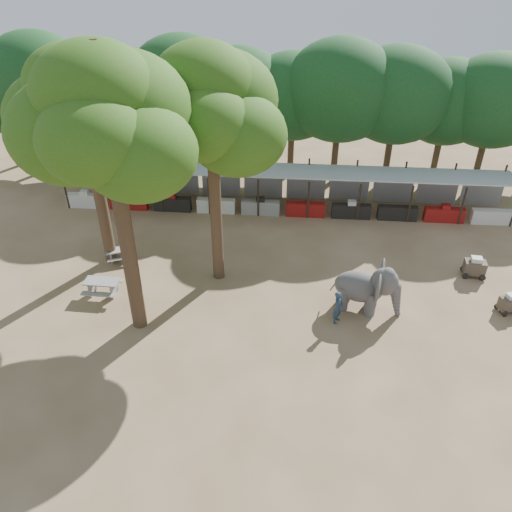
# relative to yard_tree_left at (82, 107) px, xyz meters

# --- Properties ---
(ground) EXTENTS (100.00, 100.00, 0.00)m
(ground) POSITION_rel_yard_tree_left_xyz_m (9.13, -7.19, -8.20)
(ground) COLOR brown
(ground) RESTS_ON ground
(vendor_stalls) EXTENTS (28.00, 2.99, 2.80)m
(vendor_stalls) POSITION_rel_yard_tree_left_xyz_m (9.13, 6.65, -7.02)
(vendor_stalls) COLOR #A3A6AB
(vendor_stalls) RESTS_ON ground
(yard_tree_left) EXTENTS (7.10, 6.90, 11.02)m
(yard_tree_left) POSITION_rel_yard_tree_left_xyz_m (0.00, 0.00, 0.00)
(yard_tree_left) COLOR #332316
(yard_tree_left) RESTS_ON ground
(yard_tree_center) EXTENTS (7.10, 6.90, 12.04)m
(yard_tree_center) POSITION_rel_yard_tree_left_xyz_m (3.00, -5.00, 1.01)
(yard_tree_center) COLOR #332316
(yard_tree_center) RESTS_ON ground
(yard_tree_back) EXTENTS (7.10, 6.90, 11.36)m
(yard_tree_back) POSITION_rel_yard_tree_left_xyz_m (6.00, -1.00, 0.34)
(yard_tree_back) COLOR #332316
(yard_tree_back) RESTS_ON ground
(backdrop_trees) EXTENTS (46.46, 5.95, 8.33)m
(backdrop_trees) POSITION_rel_yard_tree_left_xyz_m (9.13, 11.81, -2.69)
(backdrop_trees) COLOR #332316
(backdrop_trees) RESTS_ON ground
(elephant) EXTENTS (3.31, 2.44, 2.46)m
(elephant) POSITION_rel_yard_tree_left_xyz_m (13.35, -3.20, -6.97)
(elephant) COLOR #434040
(elephant) RESTS_ON ground
(handler) EXTENTS (0.59, 0.70, 1.64)m
(handler) POSITION_rel_yard_tree_left_xyz_m (11.99, -4.26, -7.38)
(handler) COLOR #26384C
(handler) RESTS_ON ground
(picnic_table_near) EXTENTS (1.70, 1.54, 0.83)m
(picnic_table_near) POSITION_rel_yard_tree_left_xyz_m (0.76, -3.21, -7.66)
(picnic_table_near) COLOR gray
(picnic_table_near) RESTS_ON ground
(picnic_table_far) EXTENTS (1.72, 1.65, 0.67)m
(picnic_table_far) POSITION_rel_yard_tree_left_xyz_m (0.58, -0.16, -7.76)
(picnic_table_far) COLOR gray
(picnic_table_far) RESTS_ON ground
(cart_front) EXTENTS (1.17, 0.96, 0.99)m
(cart_front) POSITION_rel_yard_tree_left_xyz_m (19.99, -2.83, -7.71)
(cart_front) COLOR #3A3127
(cart_front) RESTS_ON ground
(cart_back) EXTENTS (1.22, 0.86, 1.12)m
(cart_back) POSITION_rel_yard_tree_left_xyz_m (19.16, -0.04, -7.65)
(cart_back) COLOR #3A3127
(cart_back) RESTS_ON ground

